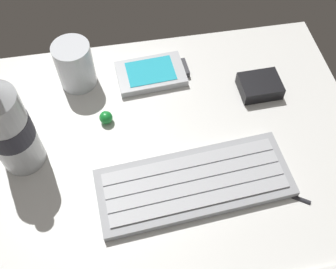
{
  "coord_description": "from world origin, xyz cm",
  "views": [
    {
      "loc": [
        -5.81,
        -33.6,
        55.15
      ],
      "look_at": [
        0.0,
        0.0,
        3.0
      ],
      "focal_mm": 42.99,
      "sensor_mm": 36.0,
      "label": 1
    }
  ],
  "objects_px": {
    "keyboard": "(194,183)",
    "stylus_pen": "(279,191)",
    "trackball_mouse": "(106,118)",
    "juice_cup": "(75,66)",
    "water_bottle": "(6,126)",
    "handheld_device": "(152,74)",
    "charger_block": "(260,86)"
  },
  "relations": [
    {
      "from": "charger_block",
      "to": "trackball_mouse",
      "type": "bearing_deg",
      "value": -175.5
    },
    {
      "from": "handheld_device",
      "to": "trackball_mouse",
      "type": "distance_m",
      "value": 0.12
    },
    {
      "from": "keyboard",
      "to": "handheld_device",
      "type": "relative_size",
      "value": 2.26
    },
    {
      "from": "handheld_device",
      "to": "stylus_pen",
      "type": "xyz_separation_m",
      "value": [
        0.15,
        -0.26,
        -0.0
      ]
    },
    {
      "from": "charger_block",
      "to": "juice_cup",
      "type": "bearing_deg",
      "value": 166.47
    },
    {
      "from": "keyboard",
      "to": "trackball_mouse",
      "type": "bearing_deg",
      "value": 130.37
    },
    {
      "from": "handheld_device",
      "to": "charger_block",
      "type": "xyz_separation_m",
      "value": [
        0.18,
        -0.06,
        0.0
      ]
    },
    {
      "from": "juice_cup",
      "to": "water_bottle",
      "type": "xyz_separation_m",
      "value": [
        -0.09,
        -0.14,
        0.05
      ]
    },
    {
      "from": "handheld_device",
      "to": "trackball_mouse",
      "type": "xyz_separation_m",
      "value": [
        -0.09,
        -0.09,
        0.0
      ]
    },
    {
      "from": "trackball_mouse",
      "to": "stylus_pen",
      "type": "xyz_separation_m",
      "value": [
        0.24,
        -0.17,
        -0.01
      ]
    },
    {
      "from": "juice_cup",
      "to": "water_bottle",
      "type": "relative_size",
      "value": 0.41
    },
    {
      "from": "trackball_mouse",
      "to": "stylus_pen",
      "type": "distance_m",
      "value": 0.3
    },
    {
      "from": "handheld_device",
      "to": "stylus_pen",
      "type": "distance_m",
      "value": 0.3
    },
    {
      "from": "trackball_mouse",
      "to": "juice_cup",
      "type": "bearing_deg",
      "value": 113.02
    },
    {
      "from": "juice_cup",
      "to": "charger_block",
      "type": "distance_m",
      "value": 0.32
    },
    {
      "from": "stylus_pen",
      "to": "water_bottle",
      "type": "bearing_deg",
      "value": -165.16
    },
    {
      "from": "keyboard",
      "to": "trackball_mouse",
      "type": "xyz_separation_m",
      "value": [
        -0.12,
        0.14,
        0.0
      ]
    },
    {
      "from": "stylus_pen",
      "to": "trackball_mouse",
      "type": "bearing_deg",
      "value": 177.75
    },
    {
      "from": "keyboard",
      "to": "charger_block",
      "type": "height_order",
      "value": "charger_block"
    },
    {
      "from": "handheld_device",
      "to": "charger_block",
      "type": "relative_size",
      "value": 1.88
    },
    {
      "from": "keyboard",
      "to": "water_bottle",
      "type": "xyz_separation_m",
      "value": [
        -0.25,
        0.09,
        0.08
      ]
    },
    {
      "from": "stylus_pen",
      "to": "charger_block",
      "type": "bearing_deg",
      "value": 115.26
    },
    {
      "from": "keyboard",
      "to": "charger_block",
      "type": "bearing_deg",
      "value": 47.15
    },
    {
      "from": "handheld_device",
      "to": "juice_cup",
      "type": "bearing_deg",
      "value": 175.49
    },
    {
      "from": "handheld_device",
      "to": "trackball_mouse",
      "type": "relative_size",
      "value": 5.98
    },
    {
      "from": "keyboard",
      "to": "stylus_pen",
      "type": "distance_m",
      "value": 0.13
    },
    {
      "from": "charger_block",
      "to": "stylus_pen",
      "type": "relative_size",
      "value": 0.74
    },
    {
      "from": "handheld_device",
      "to": "juice_cup",
      "type": "height_order",
      "value": "juice_cup"
    },
    {
      "from": "water_bottle",
      "to": "keyboard",
      "type": "bearing_deg",
      "value": -20.09
    },
    {
      "from": "keyboard",
      "to": "stylus_pen",
      "type": "height_order",
      "value": "keyboard"
    },
    {
      "from": "keyboard",
      "to": "juice_cup",
      "type": "relative_size",
      "value": 3.5
    },
    {
      "from": "keyboard",
      "to": "stylus_pen",
      "type": "relative_size",
      "value": 3.13
    }
  ]
}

